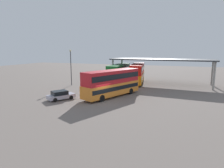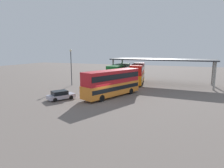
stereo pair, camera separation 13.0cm
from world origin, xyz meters
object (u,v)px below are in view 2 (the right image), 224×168
object	(u,v)px
parked_hatchback	(61,95)
double_decker_near_canopy	(119,73)
double_decker_main	(112,82)
lamppost_tall	(71,63)
double_decker_mid_row	(138,73)

from	to	relation	value
parked_hatchback	double_decker_near_canopy	world-z (taller)	double_decker_near_canopy
double_decker_main	lamppost_tall	size ratio (longest dim) A/B	1.47
double_decker_main	double_decker_near_canopy	bearing A→B (deg)	36.85
double_decker_main	double_decker_near_canopy	distance (m)	13.43
double_decker_near_canopy	double_decker_mid_row	xyz separation A→B (m)	(4.12, 0.51, 0.08)
double_decker_main	parked_hatchback	size ratio (longest dim) A/B	2.56
double_decker_main	double_decker_mid_row	distance (m)	13.56
double_decker_near_canopy	double_decker_mid_row	distance (m)	4.15
double_decker_main	double_decker_near_canopy	world-z (taller)	double_decker_main
parked_hatchback	lamppost_tall	bearing A→B (deg)	57.38
double_decker_mid_row	lamppost_tall	world-z (taller)	lamppost_tall
parked_hatchback	double_decker_mid_row	xyz separation A→B (m)	(7.25, 18.13, 1.66)
parked_hatchback	lamppost_tall	xyz separation A→B (m)	(-5.03, 10.82, 4.02)
lamppost_tall	double_decker_mid_row	bearing A→B (deg)	30.77
lamppost_tall	double_decker_near_canopy	bearing A→B (deg)	39.80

